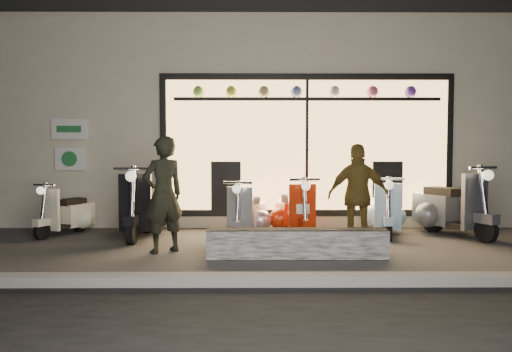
{
  "coord_description": "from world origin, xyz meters",
  "views": [
    {
      "loc": [
        -0.21,
        -7.32,
        1.46
      ],
      "look_at": [
        -0.15,
        0.6,
        1.05
      ],
      "focal_mm": 35.0,
      "sensor_mm": 36.0,
      "label": 1
    }
  ],
  "objects_px": {
    "graffiti_barrier": "(297,244)",
    "man": "(163,195)",
    "scooter_red": "(294,213)",
    "woman": "(358,196)",
    "scooter_silver": "(248,215)"
  },
  "relations": [
    {
      "from": "graffiti_barrier",
      "to": "man",
      "type": "height_order",
      "value": "man"
    },
    {
      "from": "graffiti_barrier",
      "to": "scooter_red",
      "type": "distance_m",
      "value": 1.69
    },
    {
      "from": "man",
      "to": "woman",
      "type": "height_order",
      "value": "man"
    },
    {
      "from": "graffiti_barrier",
      "to": "man",
      "type": "relative_size",
      "value": 1.46
    },
    {
      "from": "man",
      "to": "woman",
      "type": "bearing_deg",
      "value": 152.04
    },
    {
      "from": "scooter_red",
      "to": "man",
      "type": "bearing_deg",
      "value": -157.54
    },
    {
      "from": "scooter_red",
      "to": "scooter_silver",
      "type": "bearing_deg",
      "value": 173.63
    },
    {
      "from": "man",
      "to": "woman",
      "type": "xyz_separation_m",
      "value": [
        2.86,
        0.38,
        -0.05
      ]
    },
    {
      "from": "scooter_silver",
      "to": "man",
      "type": "bearing_deg",
      "value": -120.01
    },
    {
      "from": "scooter_silver",
      "to": "woman",
      "type": "bearing_deg",
      "value": -11.91
    },
    {
      "from": "graffiti_barrier",
      "to": "man",
      "type": "xyz_separation_m",
      "value": [
        -1.87,
        0.41,
        0.63
      ]
    },
    {
      "from": "graffiti_barrier",
      "to": "scooter_silver",
      "type": "xyz_separation_m",
      "value": [
        -0.67,
        1.63,
        0.18
      ]
    },
    {
      "from": "scooter_silver",
      "to": "man",
      "type": "xyz_separation_m",
      "value": [
        -1.2,
        -1.21,
        0.45
      ]
    },
    {
      "from": "scooter_silver",
      "to": "woman",
      "type": "distance_m",
      "value": 1.9
    },
    {
      "from": "scooter_silver",
      "to": "man",
      "type": "height_order",
      "value": "man"
    }
  ]
}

